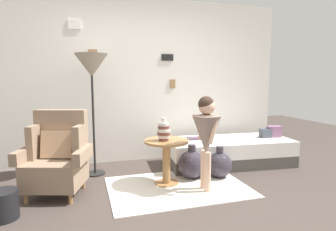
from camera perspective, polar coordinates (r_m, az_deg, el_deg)
ground_plane at (r=3.08m, az=2.59°, el=-18.30°), size 12.00×12.00×0.00m
gallery_wall at (r=4.66m, az=-5.39°, el=6.99°), size 4.80×0.12×2.60m
rug at (r=3.62m, az=1.96°, el=-14.16°), size 1.68×1.17×0.01m
armchair at (r=3.55m, az=-21.37°, el=-7.72°), size 0.87×0.75×0.97m
daybed at (r=4.57m, az=12.19°, el=-7.13°), size 1.96×0.96×0.40m
pillow_head at (r=4.87m, az=20.56°, el=-3.04°), size 0.23×0.17×0.18m
pillow_mid at (r=4.79m, az=19.01°, el=-3.38°), size 0.17×0.12×0.14m
side_table at (r=3.60m, az=-0.31°, el=-7.52°), size 0.56×0.56×0.57m
vase_striped at (r=3.50m, az=-0.86°, el=-3.18°), size 0.16×0.16×0.29m
floor_lamp at (r=3.99m, az=-15.12°, el=8.98°), size 0.44×0.44×1.67m
person_child at (r=3.34m, az=7.73°, el=-3.11°), size 0.34×0.34×1.14m
book_on_daybed at (r=4.42m, az=5.34°, el=-4.60°), size 0.24×0.19×0.03m
demijohn_near at (r=3.87m, az=4.78°, el=-9.76°), size 0.38×0.38×0.46m
demijohn_far at (r=3.96m, az=10.29°, el=-9.71°), size 0.34×0.34×0.43m
magazine_basket at (r=3.24m, az=-30.30°, el=-15.30°), size 0.28×0.28×0.28m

